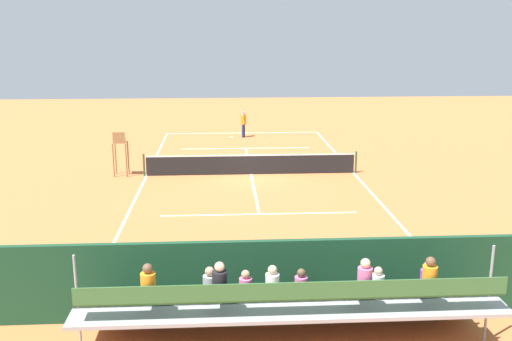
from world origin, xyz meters
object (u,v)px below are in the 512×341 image
tennis_net (251,164)px  bleacher_stand (289,306)px  tennis_player (243,122)px  umpire_chair (120,149)px  equipment_bag (346,296)px  tennis_racket (231,137)px  tennis_ball_near (266,144)px  courtside_bench (407,279)px

tennis_net → bleacher_stand: 15.39m
bleacher_stand → tennis_player: size_ratio=4.70×
umpire_chair → equipment_bag: 15.75m
tennis_racket → tennis_ball_near: tennis_ball_near is taller
tennis_net → courtside_bench: (-3.40, 13.27, 0.06)m
tennis_racket → umpire_chair: bearing=59.8°
equipment_bag → courtside_bench: bearing=-175.5°
bleacher_stand → courtside_bench: 3.99m
courtside_bench → equipment_bag: size_ratio=2.00×
umpire_chair → bleacher_stand: bearing=111.9°
umpire_chair → tennis_player: umpire_chair is taller
umpire_chair → tennis_net: bearing=178.7°
tennis_player → bleacher_stand: bearing=90.1°
tennis_racket → tennis_ball_near: (-2.05, 2.30, 0.02)m
umpire_chair → tennis_ball_near: bearing=-136.9°
tennis_net → tennis_ball_near: bearing=-99.9°
equipment_bag → tennis_ball_near: size_ratio=13.64×
equipment_bag → tennis_player: bearing=-85.6°
tennis_net → tennis_player: tennis_player is taller
bleacher_stand → tennis_player: bearing=-89.9°
equipment_bag → tennis_racket: bearing=-83.5°
tennis_ball_near → umpire_chair: bearing=43.1°
equipment_bag → umpire_chair: bearing=-59.5°
tennis_net → tennis_racket: 9.46m
courtside_bench → tennis_ball_near: size_ratio=27.27×
tennis_net → tennis_player: 9.51m
tennis_net → equipment_bag: 13.52m
tennis_racket → tennis_ball_near: size_ratio=8.87×
tennis_racket → tennis_ball_near: 3.08m
umpire_chair → tennis_player: 11.23m
bleacher_stand → equipment_bag: bearing=-131.3°
bleacher_stand → equipment_bag: (-1.74, -1.98, -0.80)m
umpire_chair → equipment_bag: bearing=120.5°
courtside_bench → tennis_racket: size_ratio=3.08×
tennis_racket → courtside_bench: bearing=100.5°
umpire_chair → courtside_bench: 16.51m
tennis_net → umpire_chair: bearing=-1.3°
bleacher_stand → umpire_chair: 16.73m
bleacher_stand → courtside_bench: bearing=-147.9°
courtside_bench → tennis_player: (3.41, -22.77, 0.46)m
umpire_chair → tennis_ball_near: size_ratio=32.42×
tennis_net → equipment_bag: (-1.78, 13.40, -0.32)m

